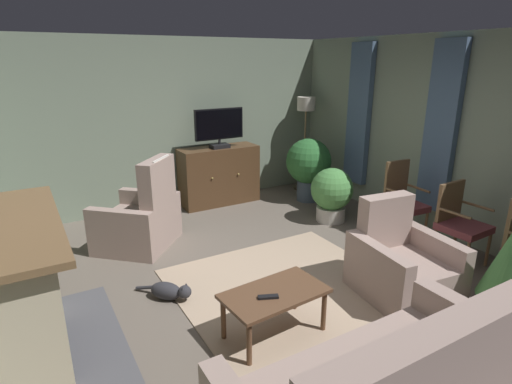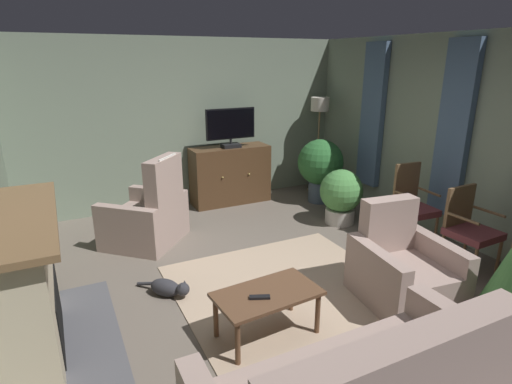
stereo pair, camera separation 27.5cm
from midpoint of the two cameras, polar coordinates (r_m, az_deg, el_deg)
ground_plane at (r=4.52m, az=1.91°, el=-12.91°), size 5.82×6.68×0.04m
wall_back at (r=6.78m, az=-12.11°, el=9.12°), size 5.82×0.10×2.61m
wall_right_with_window at (r=5.85m, az=24.91°, el=6.51°), size 0.10×6.68×2.61m
curtain_panel_near at (r=5.85m, az=22.87°, el=8.08°), size 0.10×0.44×2.20m
curtain_panel_far at (r=6.85m, az=12.85°, el=10.27°), size 0.10×0.44×2.20m
rug_central at (r=4.47m, az=2.54°, el=-12.94°), size 2.21×2.07×0.01m
fireplace at (r=3.71m, az=-31.01°, el=-12.60°), size 0.95×1.73×1.19m
tv_cabinet at (r=6.83m, az=-6.24°, el=2.09°), size 1.28×0.49×0.94m
television at (r=6.61m, az=-6.29°, el=8.85°), size 0.81×0.20×0.62m
coffee_table at (r=3.61m, az=0.34°, el=-14.34°), size 0.92×0.56×0.42m
tv_remote at (r=3.50m, az=-0.63°, el=-14.26°), size 0.18×0.11×0.02m
armchair_facing_sofa at (r=4.44m, az=17.66°, el=-9.65°), size 0.94×0.97×0.96m
armchair_in_far_corner at (r=5.48m, az=-16.93°, el=-3.68°), size 1.24×1.24×1.17m
side_chair_beside_plant at (r=5.26m, az=24.88°, el=-3.67°), size 0.50×0.49×0.94m
side_chair_far_end at (r=5.74m, az=18.24°, el=-0.97°), size 0.45×0.50×1.02m
potted_plant_on_hearth_side at (r=6.91m, az=6.10°, el=3.84°), size 0.75×0.75×1.05m
potted_plant_small_fern_corner at (r=6.11m, az=9.11°, el=-0.09°), size 0.61×0.61×0.79m
cat at (r=4.35m, az=-13.71°, el=-13.10°), size 0.44×0.54×0.19m
floor_lamp at (r=7.42m, az=5.77°, el=9.69°), size 0.35×0.35×1.66m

